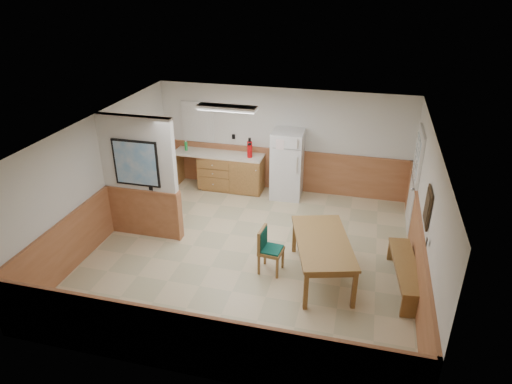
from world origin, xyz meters
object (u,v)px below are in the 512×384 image
(dining_table, at_px, (323,245))
(dining_chair, at_px, (267,247))
(refrigerator, at_px, (287,165))
(fire_extinguisher, at_px, (250,149))
(dining_bench, at_px, (405,269))
(soap_bottle, at_px, (186,146))

(dining_table, relative_size, dining_chair, 2.30)
(refrigerator, distance_m, fire_extinguisher, 0.96)
(dining_table, xyz_separation_m, fire_extinguisher, (-2.10, 3.02, 0.45))
(refrigerator, xyz_separation_m, fire_extinguisher, (-0.91, 0.00, 0.30))
(dining_chair, distance_m, fire_extinguisher, 3.31)
(refrigerator, height_order, dining_bench, refrigerator)
(soap_bottle, bearing_deg, refrigerator, -1.48)
(dining_table, xyz_separation_m, dining_chair, (-0.97, -0.03, -0.16))
(dining_chair, bearing_deg, soap_bottle, 137.01)
(refrigerator, distance_m, dining_table, 3.25)
(fire_extinguisher, bearing_deg, dining_bench, -30.69)
(refrigerator, relative_size, fire_extinguisher, 3.37)
(dining_chair, xyz_separation_m, fire_extinguisher, (-1.13, 3.06, 0.61))
(dining_table, height_order, dining_bench, dining_table)
(refrigerator, bearing_deg, fire_extinguisher, 177.98)
(dining_bench, distance_m, fire_extinguisher, 4.63)
(dining_chair, bearing_deg, dining_bench, 8.43)
(dining_chair, xyz_separation_m, soap_bottle, (-2.75, 3.12, 0.51))
(refrigerator, bearing_deg, soap_bottle, 176.55)
(fire_extinguisher, bearing_deg, soap_bottle, -173.00)
(refrigerator, bearing_deg, dining_chair, -87.83)
(fire_extinguisher, bearing_deg, refrigerator, 9.23)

